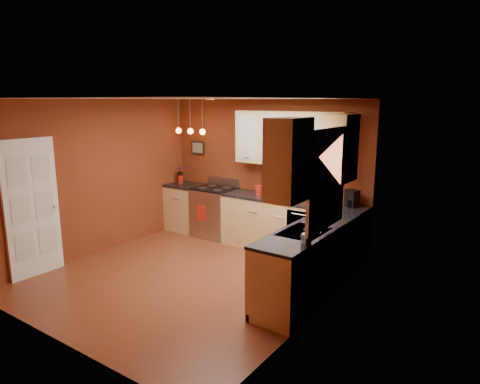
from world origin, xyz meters
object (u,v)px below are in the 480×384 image
Objects in this scene: coffee_maker at (352,199)px; soap_pump at (306,237)px; red_canister at (258,190)px; gas_range at (215,212)px; sink at (304,234)px.

coffee_maker reaches higher than soap_pump.
coffee_maker is at bearing 4.08° from red_canister.
coffee_maker reaches higher than gas_range.
soap_pump is (0.25, -0.45, 0.12)m from sink.
gas_range is at bearing -156.54° from coffee_maker.
sink reaches higher than red_canister.
red_canister is 2.69m from soap_pump.
gas_range is at bearing 178.86° from red_canister.
soap_pump is at bearing -62.54° from coffee_maker.
soap_pump is (0.22, -2.05, -0.02)m from coffee_maker.
coffee_maker is at bearing 89.00° from sink.
sink reaches higher than soap_pump.
gas_range is 2.72m from coffee_maker.
coffee_maker reaches higher than red_canister.
red_canister is at bearing -154.58° from coffee_maker.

